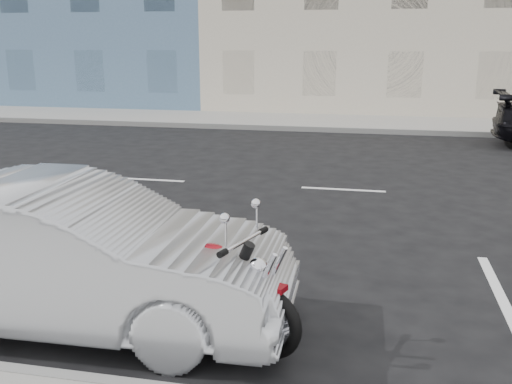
{
  "coord_description": "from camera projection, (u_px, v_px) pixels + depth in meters",
  "views": [
    {
      "loc": [
        -1.5,
        -10.69,
        2.78
      ],
      "look_at": [
        -3.0,
        -3.43,
        0.8
      ],
      "focal_mm": 40.0,
      "sensor_mm": 36.0,
      "label": 1
    }
  ],
  "objects": [
    {
      "name": "motorcycle",
      "position": [
        270.0,
        308.0,
        5.02
      ],
      "size": [
        2.09,
        0.97,
        1.09
      ],
      "rotation": [
        0.0,
        0.0,
        -0.33
      ],
      "color": "black",
      "rests_on": "ground"
    },
    {
      "name": "curb_far",
      "position": [
        261.0,
        128.0,
        18.11
      ],
      "size": [
        80.0,
        0.12,
        0.16
      ],
      "primitive_type": "cube",
      "color": "gray",
      "rests_on": "ground"
    },
    {
      "name": "sedan_silver",
      "position": [
        68.0,
        254.0,
        5.63
      ],
      "size": [
        4.49,
        1.66,
        1.47
      ],
      "primitive_type": "imported",
      "rotation": [
        0.0,
        0.0,
        1.59
      ],
      "color": "#B7BABF",
      "rests_on": "ground"
    },
    {
      "name": "sidewalk_far",
      "position": [
        270.0,
        121.0,
        19.72
      ],
      "size": [
        80.0,
        3.4,
        0.15
      ],
      "primitive_type": "cube",
      "color": "gray",
      "rests_on": "ground"
    },
    {
      "name": "ground",
      "position": [
        452.0,
        195.0,
        10.53
      ],
      "size": [
        120.0,
        120.0,
        0.0
      ],
      "primitive_type": "plane",
      "color": "black",
      "rests_on": "ground"
    }
  ]
}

